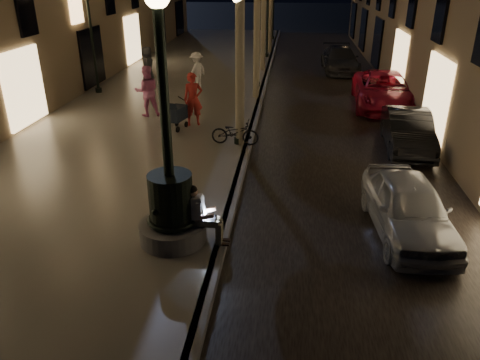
# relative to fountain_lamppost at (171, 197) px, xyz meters

# --- Properties ---
(ground) EXTENTS (120.00, 120.00, 0.00)m
(ground) POSITION_rel_fountain_lamppost_xyz_m (1.00, 13.00, -1.21)
(ground) COLOR black
(ground) RESTS_ON ground
(cobble_lane) EXTENTS (6.00, 45.00, 0.02)m
(cobble_lane) POSITION_rel_fountain_lamppost_xyz_m (4.00, 13.00, -1.20)
(cobble_lane) COLOR black
(cobble_lane) RESTS_ON ground
(promenade) EXTENTS (8.00, 45.00, 0.20)m
(promenade) POSITION_rel_fountain_lamppost_xyz_m (-3.00, 13.00, -1.11)
(promenade) COLOR slate
(promenade) RESTS_ON ground
(curb_strip) EXTENTS (0.25, 45.00, 0.20)m
(curb_strip) POSITION_rel_fountain_lamppost_xyz_m (1.00, 13.00, -1.11)
(curb_strip) COLOR #59595B
(curb_strip) RESTS_ON ground
(fountain_lamppost) EXTENTS (1.40, 1.40, 5.21)m
(fountain_lamppost) POSITION_rel_fountain_lamppost_xyz_m (0.00, 0.00, 0.00)
(fountain_lamppost) COLOR #59595B
(fountain_lamppost) RESTS_ON promenade
(seated_man_laptop) EXTENTS (0.91, 0.31, 1.28)m
(seated_man_laptop) POSITION_rel_fountain_lamppost_xyz_m (0.61, 0.00, -0.33)
(seated_man_laptop) COLOR gray
(seated_man_laptop) RESTS_ON promenade
(lamp_curb_a) EXTENTS (0.36, 0.36, 4.81)m
(lamp_curb_a) POSITION_rel_fountain_lamppost_xyz_m (0.70, 6.00, 2.02)
(lamp_curb_a) COLOR black
(lamp_curb_a) RESTS_ON promenade
(lamp_curb_b) EXTENTS (0.36, 0.36, 4.81)m
(lamp_curb_b) POSITION_rel_fountain_lamppost_xyz_m (0.70, 14.00, 2.02)
(lamp_curb_b) COLOR black
(lamp_curb_b) RESTS_ON promenade
(lamp_curb_c) EXTENTS (0.36, 0.36, 4.81)m
(lamp_curb_c) POSITION_rel_fountain_lamppost_xyz_m (0.70, 22.00, 2.02)
(lamp_curb_c) COLOR black
(lamp_curb_c) RESTS_ON promenade
(lamp_left_b) EXTENTS (0.36, 0.36, 4.81)m
(lamp_left_b) POSITION_rel_fountain_lamppost_xyz_m (-6.40, 12.00, 2.02)
(lamp_left_b) COLOR black
(lamp_left_b) RESTS_ON promenade
(lamp_left_c) EXTENTS (0.36, 0.36, 4.81)m
(lamp_left_c) POSITION_rel_fountain_lamppost_xyz_m (-6.40, 22.00, 2.02)
(lamp_left_c) COLOR black
(lamp_left_c) RESTS_ON promenade
(stroller) EXTENTS (0.66, 1.13, 1.14)m
(stroller) POSITION_rel_fountain_lamppost_xyz_m (-1.61, 7.19, -0.44)
(stroller) COLOR black
(stroller) RESTS_ON promenade
(car_front) EXTENTS (1.78, 3.85, 1.28)m
(car_front) POSITION_rel_fountain_lamppost_xyz_m (5.00, 1.18, -0.57)
(car_front) COLOR #A4A8AC
(car_front) RESTS_ON ground
(car_second) EXTENTS (1.55, 3.87, 1.25)m
(car_second) POSITION_rel_fountain_lamppost_xyz_m (6.12, 6.60, -0.59)
(car_second) COLOR black
(car_second) RESTS_ON ground
(car_third) EXTENTS (2.65, 5.27, 1.43)m
(car_third) POSITION_rel_fountain_lamppost_xyz_m (6.20, 11.62, -0.50)
(car_third) COLOR maroon
(car_third) RESTS_ON ground
(car_rear) EXTENTS (2.02, 4.63, 1.32)m
(car_rear) POSITION_rel_fountain_lamppost_xyz_m (5.00, 18.93, -0.55)
(car_rear) COLOR #2F3034
(car_rear) RESTS_ON ground
(pedestrian_red) EXTENTS (0.80, 0.66, 1.88)m
(pedestrian_red) POSITION_rel_fountain_lamppost_xyz_m (-1.12, 7.78, -0.07)
(pedestrian_red) COLOR #B22723
(pedestrian_red) RESTS_ON promenade
(pedestrian_pink) EXTENTS (1.13, 1.01, 1.91)m
(pedestrian_pink) POSITION_rel_fountain_lamppost_xyz_m (-3.09, 8.71, -0.06)
(pedestrian_pink) COLOR pink
(pedestrian_pink) RESTS_ON promenade
(pedestrian_white) EXTENTS (1.08, 1.24, 1.67)m
(pedestrian_white) POSITION_rel_fountain_lamppost_xyz_m (-2.07, 13.29, -0.18)
(pedestrian_white) COLOR white
(pedestrian_white) RESTS_ON promenade
(pedestrian_blue) EXTENTS (0.61, 0.98, 1.56)m
(pedestrian_blue) POSITION_rel_fountain_lamppost_xyz_m (-3.58, 12.95, -0.23)
(pedestrian_blue) COLOR #2A329A
(pedestrian_blue) RESTS_ON promenade
(pedestrian_dark) EXTENTS (0.73, 0.97, 1.79)m
(pedestrian_dark) POSITION_rel_fountain_lamppost_xyz_m (-4.57, 13.82, -0.12)
(pedestrian_dark) COLOR #35363B
(pedestrian_dark) RESTS_ON promenade
(bicycle) EXTENTS (1.56, 0.63, 0.80)m
(bicycle) POSITION_rel_fountain_lamppost_xyz_m (0.60, 5.90, -0.61)
(bicycle) COLOR black
(bicycle) RESTS_ON promenade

